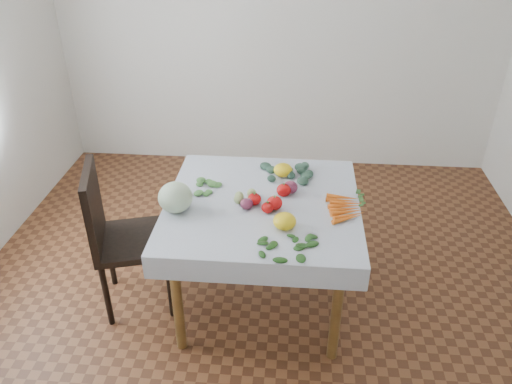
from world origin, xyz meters
TOP-DOWN VIEW (x-y plane):
  - ground at (0.00, 0.00)m, footprint 4.00×4.00m
  - back_wall at (0.00, 2.00)m, footprint 4.00×0.04m
  - table at (0.00, 0.00)m, footprint 1.00×1.00m
  - tablecloth at (0.00, 0.00)m, footprint 1.12×1.12m
  - chair at (-0.87, -0.09)m, footprint 0.55×0.55m
  - cabbage at (-0.48, -0.13)m, footprint 0.24×0.24m
  - tomato_a at (0.12, 0.08)m, footprint 0.11×0.11m
  - tomato_b at (-0.04, -0.03)m, footprint 0.10×0.10m
  - tomato_c at (0.07, -0.07)m, footprint 0.10×0.10m
  - tomato_d at (0.04, -0.11)m, footprint 0.09×0.09m
  - heirloom_back at (0.11, 0.32)m, footprint 0.12×0.12m
  - heirloom_front at (0.14, -0.25)m, footprint 0.16×0.16m
  - onion_a at (0.16, 0.12)m, footprint 0.11×0.11m
  - onion_b at (-0.08, -0.08)m, footprint 0.09×0.09m
  - tomatillo_cluster at (-0.07, 0.01)m, footprint 0.11×0.14m
  - carrot_bunch at (0.48, -0.05)m, footprint 0.20×0.30m
  - kale_bunch at (0.13, 0.32)m, footprint 0.32×0.25m
  - basil_bunch at (0.16, -0.43)m, footprint 0.28×0.23m
  - dill_bunch at (-0.38, 0.12)m, footprint 0.23×0.17m

SIDE VIEW (x-z plane):
  - ground at x=0.00m, z-range 0.00..0.00m
  - chair at x=-0.87m, z-range 0.07..1.05m
  - table at x=0.00m, z-range 0.28..1.03m
  - tablecloth at x=0.00m, z-range 0.75..0.76m
  - basil_bunch at x=0.16m, z-range 0.76..0.77m
  - dill_bunch at x=-0.38m, z-range 0.76..0.78m
  - carrot_bunch at x=0.48m, z-range 0.76..0.79m
  - kale_bunch at x=0.13m, z-range 0.76..0.80m
  - tomatillo_cluster at x=-0.07m, z-range 0.76..0.81m
  - tomato_d at x=0.04m, z-range 0.76..0.82m
  - onion_b at x=-0.08m, z-range 0.76..0.82m
  - tomato_b at x=-0.04m, z-range 0.76..0.83m
  - onion_a at x=0.16m, z-range 0.76..0.83m
  - tomato_a at x=0.12m, z-range 0.76..0.83m
  - tomato_c at x=0.07m, z-range 0.76..0.84m
  - heirloom_back at x=0.11m, z-range 0.76..0.84m
  - heirloom_front at x=0.14m, z-range 0.76..0.84m
  - cabbage at x=-0.48m, z-range 0.76..0.93m
  - back_wall at x=0.00m, z-range 0.00..2.70m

